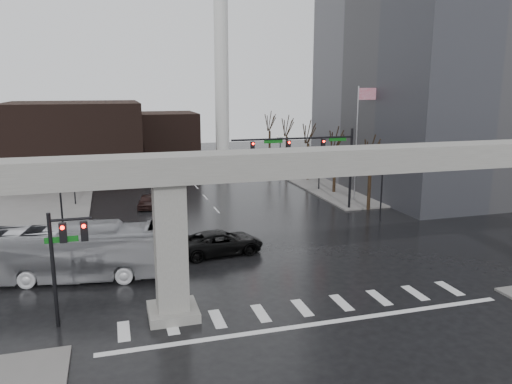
% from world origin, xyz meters
% --- Properties ---
extents(ground, '(160.00, 160.00, 0.00)m').
position_xyz_m(ground, '(0.00, 0.00, 0.00)').
color(ground, black).
rests_on(ground, ground).
extents(sidewalk_ne, '(28.00, 36.00, 0.15)m').
position_xyz_m(sidewalk_ne, '(26.00, 36.00, 0.07)').
color(sidewalk_ne, slate).
rests_on(sidewalk_ne, ground).
extents(elevated_guideway, '(48.00, 2.60, 8.70)m').
position_xyz_m(elevated_guideway, '(1.26, 0.00, 6.88)').
color(elevated_guideway, gray).
rests_on(elevated_guideway, ground).
extents(office_tower, '(22.00, 26.00, 42.00)m').
position_xyz_m(office_tower, '(28.00, 26.00, 21.00)').
color(office_tower, slate).
rests_on(office_tower, ground).
extents(building_far_left, '(16.00, 14.00, 10.00)m').
position_xyz_m(building_far_left, '(-14.00, 42.00, 5.00)').
color(building_far_left, black).
rests_on(building_far_left, ground).
extents(building_far_mid, '(10.00, 10.00, 8.00)m').
position_xyz_m(building_far_mid, '(-2.00, 52.00, 4.00)').
color(building_far_mid, black).
rests_on(building_far_mid, ground).
extents(smokestack, '(3.60, 3.60, 30.00)m').
position_xyz_m(smokestack, '(6.00, 46.00, 13.35)').
color(smokestack, silver).
rests_on(smokestack, ground).
extents(signal_mast_arm, '(12.12, 0.43, 8.00)m').
position_xyz_m(signal_mast_arm, '(8.99, 18.80, 5.83)').
color(signal_mast_arm, black).
rests_on(signal_mast_arm, ground).
extents(signal_left_pole, '(2.30, 0.30, 6.00)m').
position_xyz_m(signal_left_pole, '(-12.25, 0.50, 4.07)').
color(signal_left_pole, black).
rests_on(signal_left_pole, ground).
extents(flagpole_assembly, '(2.06, 0.12, 12.00)m').
position_xyz_m(flagpole_assembly, '(15.29, 22.00, 7.53)').
color(flagpole_assembly, silver).
rests_on(flagpole_assembly, ground).
extents(lamp_right_0, '(1.22, 0.32, 5.11)m').
position_xyz_m(lamp_right_0, '(13.50, 14.00, 3.47)').
color(lamp_right_0, black).
rests_on(lamp_right_0, ground).
extents(lamp_right_1, '(1.22, 0.32, 5.11)m').
position_xyz_m(lamp_right_1, '(13.50, 28.00, 3.47)').
color(lamp_right_1, black).
rests_on(lamp_right_1, ground).
extents(lamp_right_2, '(1.22, 0.32, 5.11)m').
position_xyz_m(lamp_right_2, '(13.50, 42.00, 3.47)').
color(lamp_right_2, black).
rests_on(lamp_right_2, ground).
extents(lamp_left_0, '(1.22, 0.32, 5.11)m').
position_xyz_m(lamp_left_0, '(-13.50, 14.00, 3.47)').
color(lamp_left_0, black).
rests_on(lamp_left_0, ground).
extents(lamp_left_1, '(1.22, 0.32, 5.11)m').
position_xyz_m(lamp_left_1, '(-13.50, 28.00, 3.47)').
color(lamp_left_1, black).
rests_on(lamp_left_1, ground).
extents(lamp_left_2, '(1.22, 0.32, 5.11)m').
position_xyz_m(lamp_left_2, '(-13.50, 42.00, 3.47)').
color(lamp_left_2, black).
rests_on(lamp_left_2, ground).
extents(tree_right_0, '(1.09, 1.58, 7.50)m').
position_xyz_m(tree_right_0, '(14.53, 18.02, 2.79)').
color(tree_right_0, black).
rests_on(tree_right_0, ground).
extents(tree_right_1, '(1.09, 1.61, 7.67)m').
position_xyz_m(tree_right_1, '(14.53, 26.02, 2.85)').
color(tree_right_1, black).
rests_on(tree_right_1, ground).
extents(tree_right_2, '(1.10, 1.63, 7.85)m').
position_xyz_m(tree_right_2, '(14.53, 34.02, 2.91)').
color(tree_right_2, black).
rests_on(tree_right_2, ground).
extents(tree_right_3, '(1.11, 1.66, 8.02)m').
position_xyz_m(tree_right_3, '(14.53, 42.02, 2.98)').
color(tree_right_3, black).
rests_on(tree_right_3, ground).
extents(tree_right_4, '(1.12, 1.69, 8.19)m').
position_xyz_m(tree_right_4, '(14.53, 50.02, 3.04)').
color(tree_right_4, black).
rests_on(tree_right_4, ground).
extents(pickup_truck, '(6.45, 3.48, 1.72)m').
position_xyz_m(pickup_truck, '(-2.36, 9.15, 0.86)').
color(pickup_truck, black).
rests_on(pickup_truck, ground).
extents(city_bus, '(12.97, 5.08, 3.52)m').
position_xyz_m(city_bus, '(-12.42, 7.06, 1.76)').
color(city_bus, silver).
rests_on(city_bus, ground).
extents(far_car, '(2.24, 4.03, 1.30)m').
position_xyz_m(far_car, '(-6.54, 24.89, 0.65)').
color(far_car, black).
rests_on(far_car, ground).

